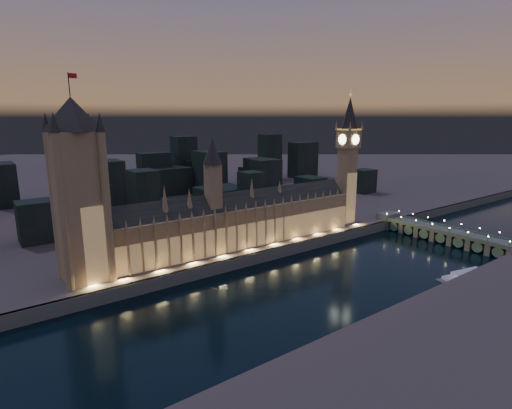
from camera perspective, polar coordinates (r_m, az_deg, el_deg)
ground_plane at (r=251.66m, az=6.62°, el=-10.82°), size 2000.00×2000.00×0.00m
north_bank at (r=712.78m, az=-23.11°, el=3.72°), size 2000.00×960.00×8.00m
embankment_wall at (r=279.37m, az=0.88°, el=-7.46°), size 2000.00×2.50×8.00m
palace_of_westminster at (r=285.29m, az=-2.68°, el=-2.34°), size 202.00×23.65×78.00m
victoria_tower at (r=237.95m, az=-24.04°, el=2.91°), size 31.68×31.68×113.23m
elizabeth_tower at (r=353.60m, az=13.02°, el=7.63°), size 18.00×18.00×113.76m
westminster_bridge at (r=359.90m, az=24.55°, el=-3.72°), size 18.96×113.00×15.90m
river_boat at (r=287.64m, az=27.94°, el=-8.89°), size 44.59×18.82×4.50m
city_backdrop at (r=463.15m, az=-11.32°, el=3.64°), size 488.76×215.63×79.49m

